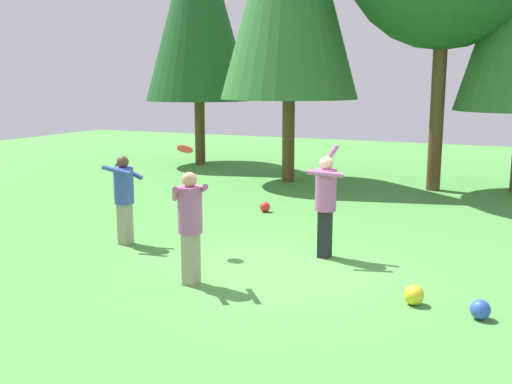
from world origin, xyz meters
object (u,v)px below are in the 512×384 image
ball_red (265,207)px  person_catcher (124,193)px  person_bystander (190,219)px  frisbee (185,149)px  ball_blue (480,310)px  ball_yellow (414,295)px  person_thrower (326,197)px  tree_far_left (198,4)px

ball_red → person_catcher: bearing=-109.0°
person_bystander → frisbee: (-0.97, 1.47, 0.77)m
frisbee → ball_blue: bearing=-13.2°
ball_red → ball_yellow: (3.97, -4.25, 0.02)m
person_thrower → frisbee: person_thrower is taller
ball_red → ball_blue: bearing=-42.6°
ball_yellow → tree_far_left: 14.68m
ball_red → frisbee: bearing=-89.9°
ball_blue → ball_red: (-4.78, 4.40, -0.01)m
frisbee → tree_far_left: bearing=118.8°
frisbee → ball_red: size_ratio=1.31×
person_bystander → ball_red: (-0.97, 4.75, -0.83)m
ball_red → tree_far_left: 9.48m
person_bystander → frisbee: size_ratio=5.48×
person_bystander → ball_red: bearing=-21.7°
ball_red → tree_far_left: (-5.12, 6.05, 5.20)m
tree_far_left → ball_red: bearing=-49.8°
person_catcher → ball_blue: 6.09m
person_bystander → person_catcher: bearing=24.5°
person_thrower → frisbee: bearing=-0.0°
ball_blue → tree_far_left: size_ratio=0.03×
person_thrower → ball_red: bearing=-64.3°
person_bystander → ball_yellow: bearing=-113.8°
person_thrower → ball_yellow: (1.71, -1.55, -0.86)m
ball_blue → ball_red: bearing=137.4°
person_catcher → ball_red: person_catcher is taller
frisbee → ball_red: 3.65m
person_bystander → ball_yellow: size_ratio=6.12×
frisbee → ball_blue: (4.78, -1.12, -1.59)m
frisbee → ball_blue: size_ratio=1.20×
person_catcher → person_bystander: bearing=-38.3°
frisbee → ball_yellow: frisbee is taller
person_thrower → person_catcher: 3.50m
person_thrower → tree_far_left: tree_far_left is taller
person_bystander → ball_blue: person_bystander is taller
ball_yellow → ball_red: bearing=133.1°
person_thrower → person_catcher: bearing=-2.7°
frisbee → tree_far_left: tree_far_left is taller
person_catcher → frisbee: (1.17, 0.13, 0.80)m
ball_blue → tree_far_left: bearing=133.5°
ball_yellow → person_catcher: bearing=170.6°
person_bystander → tree_far_left: tree_far_left is taller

